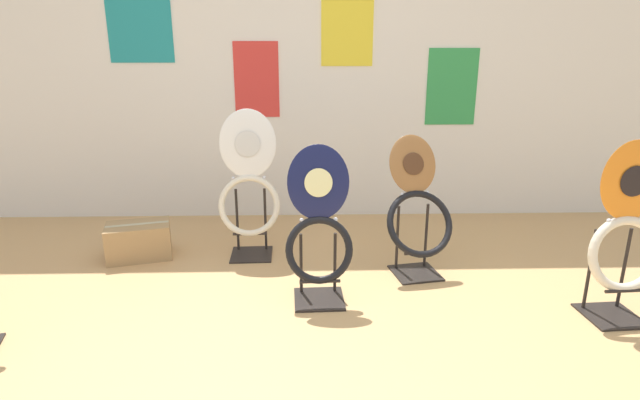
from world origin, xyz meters
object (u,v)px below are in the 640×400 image
(toilet_seat_display_woodgrain, at_px, (418,214))
(toilet_seat_display_white_plain, at_px, (249,186))
(toilet_seat_display_orange_sun, at_px, (626,238))
(storage_box, at_px, (139,241))
(toilet_seat_display_navy_moon, at_px, (319,231))

(toilet_seat_display_woodgrain, distance_m, toilet_seat_display_white_plain, 1.12)
(toilet_seat_display_white_plain, bearing_deg, toilet_seat_display_orange_sun, -24.17)
(toilet_seat_display_white_plain, height_order, storage_box, toilet_seat_display_white_plain)
(toilet_seat_display_woodgrain, distance_m, toilet_seat_display_navy_moon, 0.71)
(toilet_seat_display_white_plain, xyz_separation_m, toilet_seat_display_orange_sun, (2.01, -0.90, -0.04))
(toilet_seat_display_woodgrain, xyz_separation_m, toilet_seat_display_orange_sun, (0.94, -0.58, 0.06))
(toilet_seat_display_white_plain, distance_m, storage_box, 0.85)
(storage_box, bearing_deg, toilet_seat_display_orange_sun, -17.61)
(toilet_seat_display_white_plain, bearing_deg, storage_box, -178.33)
(toilet_seat_display_orange_sun, relative_size, storage_box, 2.02)
(toilet_seat_display_navy_moon, bearing_deg, storage_box, 152.27)
(toilet_seat_display_woodgrain, xyz_separation_m, storage_box, (-1.83, 0.30, -0.28))
(toilet_seat_display_white_plain, bearing_deg, toilet_seat_display_woodgrain, -16.59)
(toilet_seat_display_woodgrain, bearing_deg, storage_box, 170.79)
(toilet_seat_display_white_plain, relative_size, toilet_seat_display_orange_sun, 1.05)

